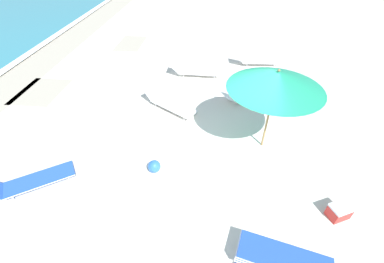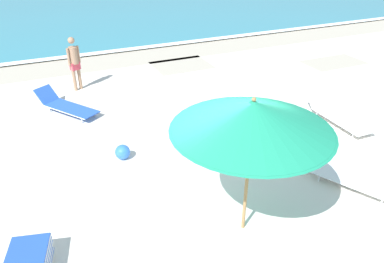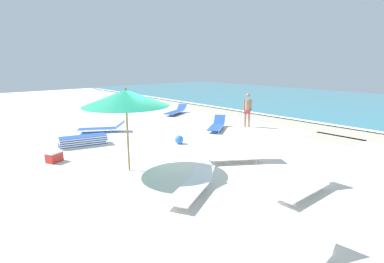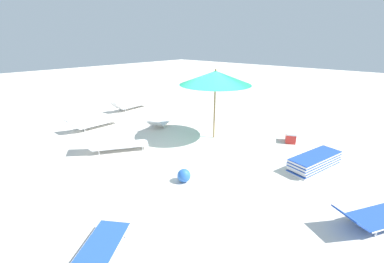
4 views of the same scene
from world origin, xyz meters
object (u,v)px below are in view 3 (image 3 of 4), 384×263
Objects in this scene: sun_lounger_near_water_right at (306,186)px; beach_ball at (179,140)px; sun_lounger_under_umbrella at (102,128)px; cooler_box at (54,157)px; lounger_stack at (83,141)px; sun_lounger_mid_beach_solo at (240,156)px; sun_lounger_beside_umbrella at (217,125)px; sun_lounger_mid_beach_pair_b at (299,261)px; beach_umbrella at (126,98)px; sun_lounger_mid_beach_pair_a at (192,187)px; beachgoer_wading_adult at (248,108)px; sun_lounger_near_water_left at (176,111)px.

sun_lounger_near_water_right reaches higher than beach_ball.
cooler_box is at bearing -15.07° from sun_lounger_under_umbrella.
lounger_stack is 6.37m from sun_lounger_mid_beach_solo.
sun_lounger_beside_umbrella is (3.27, 4.61, 0.01)m from sun_lounger_under_umbrella.
sun_lounger_under_umbrella is at bearing 166.17° from sun_lounger_mid_beach_pair_b.
lounger_stack is 5.55× the size of beach_ball.
sun_lounger_under_umbrella is 4.47m from cooler_box.
lounger_stack is 2.03m from cooler_box.
sun_lounger_beside_umbrella is at bearing 84.71° from sun_lounger_under_umbrella.
sun_lounger_near_water_right is 1.03× the size of sun_lounger_mid_beach_pair_b.
beach_umbrella reaches higher than lounger_stack.
sun_lounger_mid_beach_pair_b is (5.96, -0.32, -2.06)m from beach_umbrella.
sun_lounger_beside_umbrella is at bearing 176.23° from sun_lounger_mid_beach_solo.
sun_lounger_under_umbrella is 4.40m from beach_ball.
beachgoer_wading_adult reaches higher than sun_lounger_mid_beach_pair_a.
sun_lounger_near_water_left is 7.29m from beach_ball.
beachgoer_wading_adult is at bearing 159.39° from sun_lounger_mid_beach_solo.
lounger_stack is 3.31× the size of cooler_box.
sun_lounger_beside_umbrella reaches higher than sun_lounger_under_umbrella.
sun_lounger_mid_beach_pair_a is (8.17, -1.34, -0.00)m from sun_lounger_under_umbrella.
sun_lounger_under_umbrella is at bearing 19.89° from cooler_box.
sun_lounger_under_umbrella is 8.28m from sun_lounger_mid_beach_pair_a.
lounger_stack is at bearing -11.89° from sun_lounger_under_umbrella.
sun_lounger_beside_umbrella is 3.45× the size of cooler_box.
beach_ball is 4.76m from cooler_box.
sun_lounger_beside_umbrella reaches higher than sun_lounger_mid_beach_pair_b.
lounger_stack is 6.36m from sun_lounger_mid_beach_pair_a.
beachgoer_wading_adult is (3.87, 6.25, 0.79)m from sun_lounger_under_umbrella.
sun_lounger_under_umbrella is at bearing 163.40° from beach_umbrella.
sun_lounger_near_water_right reaches higher than sun_lounger_near_water_left.
beach_ball is 0.60× the size of cooler_box.
sun_lounger_near_water_right is at bearing 35.28° from sun_lounger_under_umbrella.
beachgoer_wading_adult reaches higher than beach_ball.
sun_lounger_near_water_left is at bearing 135.96° from sun_lounger_under_umbrella.
sun_lounger_near_water_left is at bearing 128.88° from lounger_stack.
sun_lounger_mid_beach_pair_b is (4.19, -3.57, 0.00)m from sun_lounger_mid_beach_solo.
cooler_box is at bearing -87.60° from sun_lounger_near_water_left.
sun_lounger_mid_beach_solo is (8.99, -4.29, 0.00)m from sun_lounger_near_water_left.
cooler_box is at bearing 172.62° from sun_lounger_mid_beach_pair_a.
beach_ball is at bearing 114.09° from beach_umbrella.
sun_lounger_under_umbrella is 10.10m from sun_lounger_near_water_right.
sun_lounger_mid_beach_solo is (7.31, 1.60, 0.00)m from sun_lounger_under_umbrella.
sun_lounger_near_water_right is at bearing 18.97° from sun_lounger_mid_beach_solo.
sun_lounger_mid_beach_pair_a reaches higher than lounger_stack.
sun_lounger_beside_umbrella is at bearing 137.25° from sun_lounger_mid_beach_pair_b.
sun_lounger_near_water_left reaches higher than sun_lounger_mid_beach_pair_a.
sun_lounger_under_umbrella is at bearing -134.74° from sun_lounger_mid_beach_solo.
lounger_stack is at bearing 155.32° from sun_lounger_mid_beach_pair_a.
sun_lounger_under_umbrella reaches higher than lounger_stack.
beachgoer_wading_adult is at bearing 35.96° from sun_lounger_beside_umbrella.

